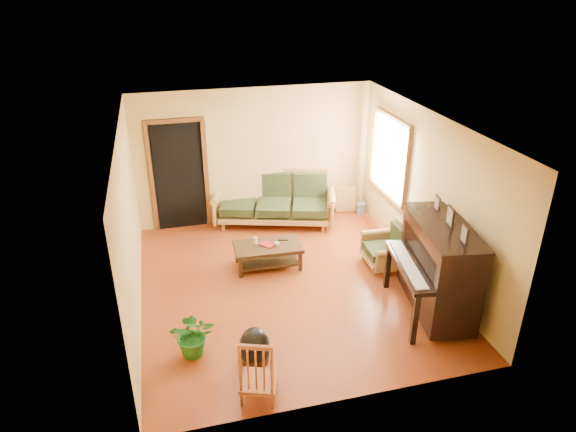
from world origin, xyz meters
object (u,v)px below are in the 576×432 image
object	(u,v)px
coffee_table	(268,256)
red_chair	(259,366)
sofa	(274,200)
potted_plant	(194,334)
armchair	(384,246)
piano	(439,270)
footstool	(255,349)
ceramic_crock	(361,208)

from	to	relation	value
coffee_table	red_chair	world-z (taller)	red_chair
sofa	potted_plant	bearing A→B (deg)	-101.34
sofa	red_chair	xyz separation A→B (m)	(-1.20, -4.38, -0.05)
armchair	piano	distance (m)	1.42
sofa	footstool	world-z (taller)	sofa
armchair	red_chair	distance (m)	3.51
armchair	ceramic_crock	size ratio (longest dim) A/B	3.29
piano	potted_plant	world-z (taller)	piano
coffee_table	armchair	distance (m)	1.94
coffee_table	piano	world-z (taller)	piano
sofa	piano	world-z (taller)	piano
sofa	red_chair	world-z (taller)	sofa
sofa	coffee_table	world-z (taller)	sofa
red_chair	footstool	bearing A→B (deg)	103.71
armchair	coffee_table	bearing A→B (deg)	168.46
coffee_table	ceramic_crock	size ratio (longest dim) A/B	4.87
potted_plant	red_chair	bearing A→B (deg)	-54.51
armchair	footstool	distance (m)	3.09
footstool	armchair	bearing A→B (deg)	34.68
piano	footstool	distance (m)	2.79
sofa	footstool	size ratio (longest dim) A/B	6.12
coffee_table	armchair	size ratio (longest dim) A/B	1.48
armchair	potted_plant	distance (m)	3.56
armchair	potted_plant	size ratio (longest dim) A/B	1.20
sofa	armchair	bearing A→B (deg)	-38.42
armchair	piano	xyz separation A→B (m)	(0.18, -1.37, 0.32)
armchair	piano	world-z (taller)	piano
ceramic_crock	potted_plant	distance (m)	5.03
ceramic_crock	potted_plant	xyz separation A→B (m)	(-3.66, -3.45, 0.20)
potted_plant	armchair	bearing A→B (deg)	23.83
piano	footstool	size ratio (longest dim) A/B	4.20
potted_plant	sofa	bearing A→B (deg)	61.83
armchair	red_chair	world-z (taller)	red_chair
sofa	footstool	distance (m)	3.96
ceramic_crock	coffee_table	bearing A→B (deg)	-145.65
footstool	potted_plant	distance (m)	0.80
ceramic_crock	piano	bearing A→B (deg)	-93.75
piano	red_chair	xyz separation A→B (m)	(-2.78, -0.99, -0.26)
ceramic_crock	potted_plant	size ratio (longest dim) A/B	0.36
red_chair	ceramic_crock	distance (m)	5.31
armchair	piano	bearing A→B (deg)	-80.48
ceramic_crock	footstool	bearing A→B (deg)	-127.96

